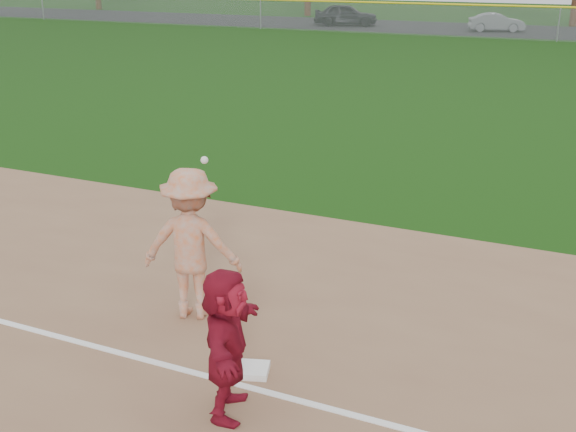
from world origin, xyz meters
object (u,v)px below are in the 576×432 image
at_px(car_left, 346,15).
at_px(car_mid, 496,22).
at_px(first_base, 253,370).
at_px(base_runner, 227,343).

xyz_separation_m(car_left, car_mid, (10.90, 0.11, -0.18)).
distance_m(first_base, base_runner, 1.14).
distance_m(first_base, car_mid, 45.61).
height_order(first_base, car_left, car_left).
distance_m(car_left, car_mid, 10.90).
bearing_deg(base_runner, first_base, -11.31).
bearing_deg(first_base, car_left, 109.27).
xyz_separation_m(first_base, base_runner, (0.11, -0.80, 0.81)).
relative_size(base_runner, car_mid, 0.46).
xyz_separation_m(first_base, car_mid, (-4.91, 45.34, 0.56)).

